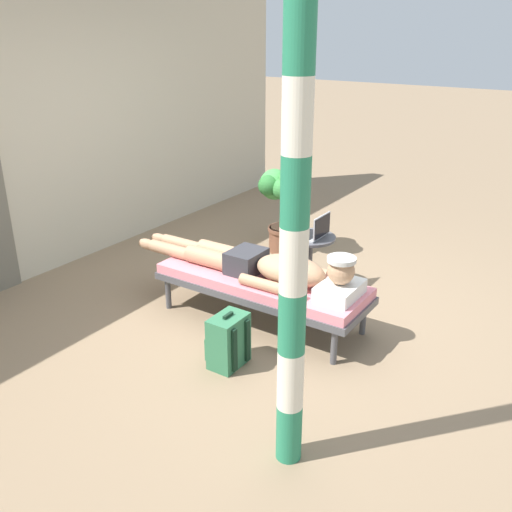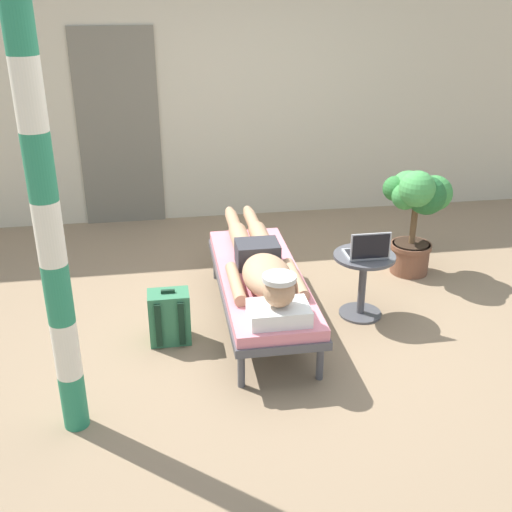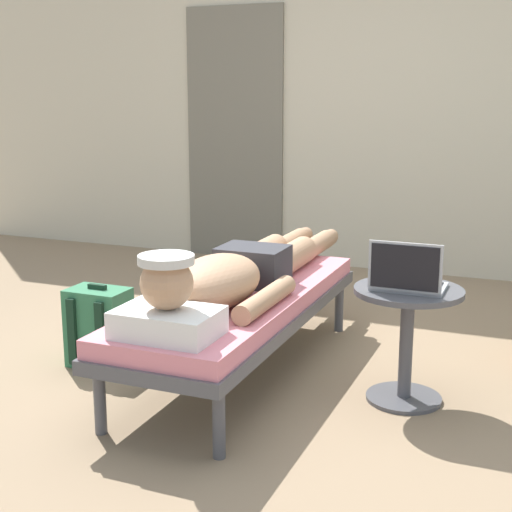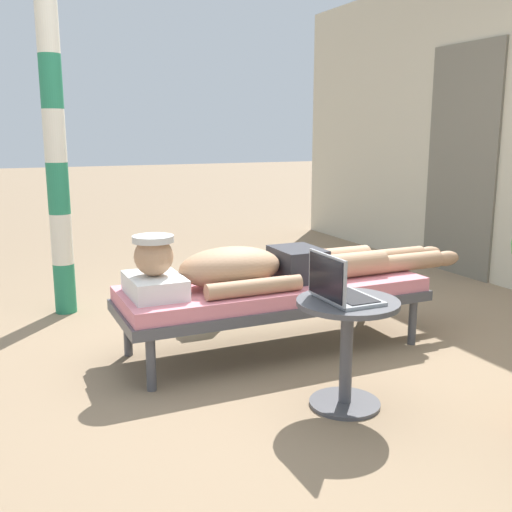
# 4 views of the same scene
# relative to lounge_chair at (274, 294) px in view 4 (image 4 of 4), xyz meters

# --- Properties ---
(ground_plane) EXTENTS (40.00, 40.00, 0.00)m
(ground_plane) POSITION_rel_lounge_chair_xyz_m (0.25, -0.03, -0.35)
(ground_plane) COLOR #8C7256
(house_door_panel) EXTENTS (0.84, 0.03, 2.04)m
(house_door_panel) POSITION_rel_lounge_chair_xyz_m (-1.09, 2.39, 0.67)
(house_door_panel) COLOR #6D6759
(house_door_panel) RESTS_ON ground
(lounge_chair) EXTENTS (0.63, 1.83, 0.42)m
(lounge_chair) POSITION_rel_lounge_chair_xyz_m (0.00, 0.00, 0.00)
(lounge_chair) COLOR #4C4C51
(lounge_chair) RESTS_ON ground
(person_reclining) EXTENTS (0.53, 2.17, 0.33)m
(person_reclining) POSITION_rel_lounge_chair_xyz_m (-0.00, -0.05, 0.17)
(person_reclining) COLOR white
(person_reclining) RESTS_ON lounge_chair
(side_table) EXTENTS (0.48, 0.48, 0.52)m
(side_table) POSITION_rel_lounge_chair_xyz_m (0.81, -0.02, 0.01)
(side_table) COLOR #4C4C51
(side_table) RESTS_ON ground
(laptop) EXTENTS (0.31, 0.24, 0.23)m
(laptop) POSITION_rel_lounge_chair_xyz_m (0.81, -0.07, 0.24)
(laptop) COLOR #A5A8AD
(laptop) RESTS_ON side_table
(backpack) EXTENTS (0.30, 0.26, 0.42)m
(backpack) POSITION_rel_lounge_chair_xyz_m (-0.71, -0.17, -0.15)
(backpack) COLOR #33724C
(backpack) RESTS_ON ground
(porch_post) EXTENTS (0.15, 0.15, 2.51)m
(porch_post) POSITION_rel_lounge_chair_xyz_m (-1.31, -1.04, 0.91)
(porch_post) COLOR #267F59
(porch_post) RESTS_ON ground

